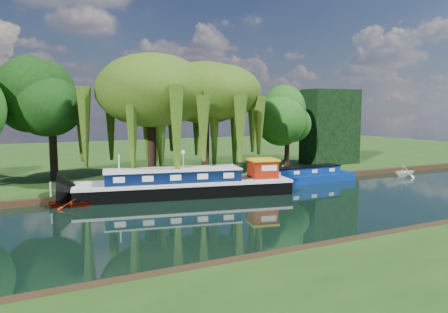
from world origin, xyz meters
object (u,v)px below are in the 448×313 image
narrowboat (301,177)px  white_cruiser (405,177)px  red_dinghy (75,206)px  dutch_barge (187,184)px

narrowboat → white_cruiser: (10.98, -1.55, -0.56)m
red_dinghy → white_cruiser: (29.68, -1.26, 0.00)m
dutch_barge → red_dinghy: size_ratio=5.14×
white_cruiser → red_dinghy: bearing=93.2°
red_dinghy → white_cruiser: size_ratio=1.34×
dutch_barge → red_dinghy: (-7.94, 0.11, -0.82)m
dutch_barge → narrowboat: (10.76, 0.41, -0.26)m
dutch_barge → narrowboat: dutch_barge is taller
narrowboat → white_cruiser: narrowboat is taller
narrowboat → white_cruiser: size_ratio=4.62×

